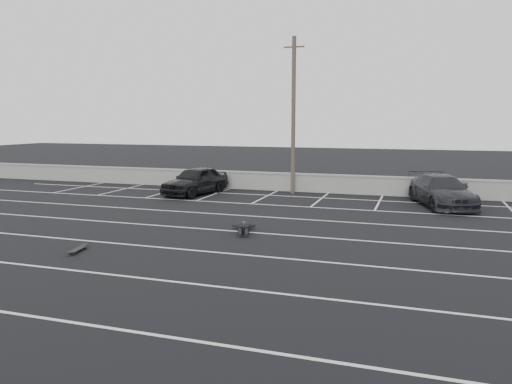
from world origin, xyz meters
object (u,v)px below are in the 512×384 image
(car_right, at_px, (442,191))
(person, at_px, (244,224))
(utility_pole, at_px, (293,115))
(trash_bin, at_px, (460,193))
(car_left, at_px, (195,181))
(skateboard, at_px, (78,249))

(car_right, height_order, person, car_right)
(utility_pole, bearing_deg, trash_bin, -3.46)
(car_left, distance_m, trash_bin, 13.95)
(car_left, relative_size, person, 1.81)
(car_right, xyz_separation_m, person, (-7.26, -8.02, -0.51))
(trash_bin, bearing_deg, person, -130.98)
(trash_bin, height_order, skateboard, trash_bin)
(car_left, height_order, skateboard, car_left)
(person, relative_size, skateboard, 2.85)
(utility_pole, xyz_separation_m, person, (0.62, -9.96, -4.15))
(car_left, bearing_deg, trash_bin, 17.60)
(person, bearing_deg, car_right, 28.70)
(car_right, bearing_deg, utility_pole, 148.35)
(trash_bin, bearing_deg, utility_pole, 176.54)
(trash_bin, height_order, person, trash_bin)
(car_left, relative_size, skateboard, 5.15)
(person, distance_m, skateboard, 6.02)
(car_right, bearing_deg, person, -149.92)
(car_left, height_order, utility_pole, utility_pole)
(person, xyz_separation_m, skateboard, (-3.93, -4.56, -0.15))
(utility_pole, relative_size, skateboard, 9.77)
(utility_pole, distance_m, person, 10.81)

